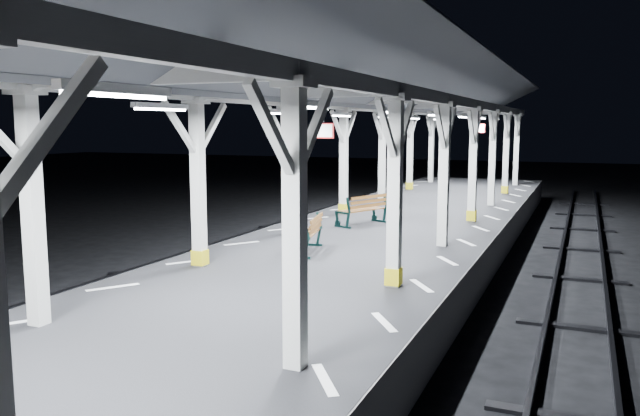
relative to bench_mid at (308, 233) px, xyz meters
The scene contains 9 objects.
ground 4.38m from the bench_mid, 82.13° to the right, with size 120.00×120.00×0.00m, color black.
platform 4.24m from the bench_mid, 82.13° to the right, with size 6.00×50.00×1.00m, color black.
hazard_stripes_left 4.53m from the bench_mid, 114.68° to the right, with size 1.00×48.00×0.01m, color silver.
hazard_stripes_right 5.11m from the bench_mid, 53.64° to the right, with size 1.00×48.00×0.01m, color silver.
track_left 6.19m from the bench_mid, 137.25° to the right, with size 2.20×60.00×0.16m.
track_right 7.04m from the bench_mid, 36.36° to the right, with size 2.20×60.00×0.16m.
canopy 5.20m from the bench_mid, 82.14° to the right, with size 5.40×49.00×4.65m.
bench_mid is the anchor object (origin of this frame).
bench_far 4.05m from the bench_mid, 91.46° to the left, with size 1.16×1.69×0.86m.
Camera 1 is at (4.98, -8.27, 3.80)m, focal length 35.00 mm.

